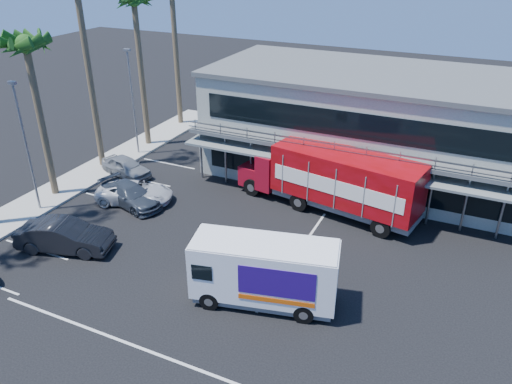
% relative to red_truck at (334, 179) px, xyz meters
% --- Properties ---
extents(ground, '(120.00, 120.00, 0.00)m').
position_rel_red_truck_xyz_m(ground, '(-2.22, -8.64, -2.15)').
color(ground, black).
rests_on(ground, ground).
extents(building, '(22.40, 12.00, 7.30)m').
position_rel_red_truck_xyz_m(building, '(0.78, 6.29, 1.51)').
color(building, gray).
rests_on(building, ground).
extents(curb_strip, '(3.00, 32.00, 0.16)m').
position_rel_red_truck_xyz_m(curb_strip, '(-17.22, -2.64, -2.07)').
color(curb_strip, '#A5A399').
rests_on(curb_strip, ground).
extents(palm_c, '(2.80, 2.80, 10.75)m').
position_rel_red_truck_xyz_m(palm_c, '(-17.12, -5.64, 7.06)').
color(palm_c, brown).
rests_on(palm_c, ground).
extents(palm_e, '(2.80, 2.80, 12.25)m').
position_rel_red_truck_xyz_m(palm_e, '(-16.92, 4.36, 8.42)').
color(palm_e, brown).
rests_on(palm_e, ground).
extents(light_pole_near, '(0.50, 0.25, 8.09)m').
position_rel_red_truck_xyz_m(light_pole_near, '(-16.42, -7.64, 2.35)').
color(light_pole_near, gray).
rests_on(light_pole_near, ground).
extents(light_pole_far, '(0.50, 0.25, 8.09)m').
position_rel_red_truck_xyz_m(light_pole_far, '(-16.42, 2.36, 2.35)').
color(light_pole_far, gray).
rests_on(light_pole_far, ground).
extents(red_truck, '(11.88, 4.71, 3.90)m').
position_rel_red_truck_xyz_m(red_truck, '(0.00, 0.00, 0.00)').
color(red_truck, maroon).
rests_on(red_truck, ground).
extents(white_van, '(6.87, 3.64, 3.19)m').
position_rel_red_truck_xyz_m(white_van, '(-0.22, -9.80, -0.46)').
color(white_van, white).
rests_on(white_van, ground).
extents(parked_car_b, '(5.39, 3.13, 1.68)m').
position_rel_red_truck_xyz_m(parked_car_b, '(-11.72, -10.30, -1.31)').
color(parked_car_b, black).
rests_on(parked_car_b, ground).
extents(parked_car_c, '(5.24, 3.64, 1.33)m').
position_rel_red_truck_xyz_m(parked_car_c, '(-11.72, -4.24, -1.48)').
color(parked_car_c, silver).
rests_on(parked_car_c, ground).
extents(parked_car_d, '(5.04, 3.10, 1.36)m').
position_rel_red_truck_xyz_m(parked_car_d, '(-11.72, -4.64, -1.47)').
color(parked_car_d, '#343B45').
rests_on(parked_car_d, ground).
extents(parked_car_e, '(4.36, 2.57, 1.39)m').
position_rel_red_truck_xyz_m(parked_car_e, '(-14.72, -1.27, -1.45)').
color(parked_car_e, gray).
rests_on(parked_car_e, ground).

